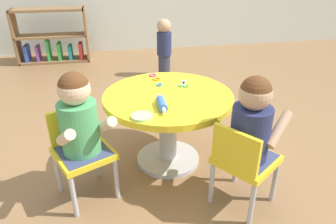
# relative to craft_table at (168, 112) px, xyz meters

# --- Properties ---
(ground_plane) EXTENTS (10.00, 10.00, 0.00)m
(ground_plane) POSITION_rel_craft_table_xyz_m (0.00, 0.00, -0.38)
(ground_plane) COLOR olive
(craft_table) EXTENTS (0.84, 0.84, 0.51)m
(craft_table) POSITION_rel_craft_table_xyz_m (0.00, 0.00, 0.00)
(craft_table) COLOR silver
(craft_table) RESTS_ON ground
(child_chair_left) EXTENTS (0.40, 0.40, 0.54)m
(child_chair_left) POSITION_rel_craft_table_xyz_m (-0.56, -0.23, -0.08)
(child_chair_left) COLOR #B7B7BC
(child_chair_left) RESTS_ON ground
(seated_child_left) EXTENTS (0.39, 0.43, 0.51)m
(seated_child_left) POSITION_rel_craft_table_xyz_m (-0.54, -0.26, 0.15)
(seated_child_left) COLOR #3F4772
(seated_child_left) RESTS_ON ground
(child_chair_right) EXTENTS (0.42, 0.42, 0.54)m
(child_chair_right) POSITION_rel_craft_table_xyz_m (0.32, -0.51, -0.08)
(child_chair_right) COLOR #B7B7BC
(child_chair_right) RESTS_ON ground
(seated_child_right) EXTENTS (0.44, 0.42, 0.51)m
(seated_child_right) POSITION_rel_craft_table_xyz_m (0.36, -0.48, 0.15)
(seated_child_right) COLOR #3F4772
(seated_child_right) RESTS_ON ground
(bookshelf_low) EXTENTS (0.93, 0.28, 0.70)m
(bookshelf_low) POSITION_rel_craft_table_xyz_m (-1.09, 2.55, -0.08)
(bookshelf_low) COLOR olive
(bookshelf_low) RESTS_ON ground
(toddler_standing) EXTENTS (0.17, 0.17, 0.67)m
(toddler_standing) POSITION_rel_craft_table_xyz_m (0.28, 1.72, -0.02)
(toddler_standing) COLOR #33384C
(toddler_standing) RESTS_ON ground
(rolling_pin) EXTENTS (0.05, 0.23, 0.05)m
(rolling_pin) POSITION_rel_craft_table_xyz_m (-0.07, -0.18, 0.16)
(rolling_pin) COLOR #3F72CC
(rolling_pin) RESTS_ON craft_table
(craft_scissors) EXTENTS (0.09, 0.14, 0.01)m
(craft_scissors) POSITION_rel_craft_table_xyz_m (0.13, 0.13, 0.13)
(craft_scissors) COLOR silver
(craft_scissors) RESTS_ON craft_table
(playdough_blob_0) EXTENTS (0.12, 0.12, 0.02)m
(playdough_blob_0) POSITION_rel_craft_table_xyz_m (-0.20, -0.29, 0.14)
(playdough_blob_0) COLOR #B2E58C
(playdough_blob_0) RESTS_ON craft_table
(cookie_cutter_0) EXTENTS (0.05, 0.05, 0.01)m
(cookie_cutter_0) POSITION_rel_craft_table_xyz_m (-0.03, 0.16, 0.14)
(cookie_cutter_0) COLOR #3F99D8
(cookie_cutter_0) RESTS_ON craft_table
(cookie_cutter_1) EXTENTS (0.06, 0.06, 0.01)m
(cookie_cutter_1) POSITION_rel_craft_table_xyz_m (-0.05, 0.35, 0.14)
(cookie_cutter_1) COLOR #D83FA5
(cookie_cutter_1) RESTS_ON craft_table
(cookie_cutter_2) EXTENTS (0.06, 0.06, 0.01)m
(cookie_cutter_2) POSITION_rel_craft_table_xyz_m (-0.03, 0.27, 0.14)
(cookie_cutter_2) COLOR orange
(cookie_cutter_2) RESTS_ON craft_table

